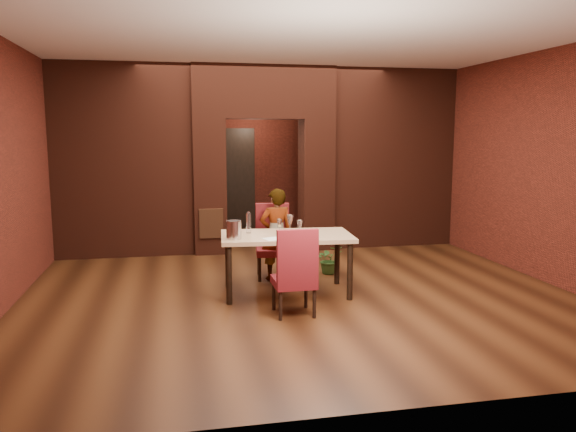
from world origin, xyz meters
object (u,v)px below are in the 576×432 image
Objects in this scene: wine_glass_a at (280,226)px; wine_glass_b at (290,224)px; chair_far at (273,242)px; wine_glass_c at (300,227)px; chair_near at (294,271)px; water_bottle at (249,222)px; dining_table at (287,264)px; potted_plant at (329,259)px; person_seated at (276,234)px; wine_bucket at (234,230)px.

wine_glass_b is at bearing 18.19° from wine_glass_a.
wine_glass_b is at bearing -73.84° from chair_far.
wine_glass_b is 0.22m from wine_glass_c.
chair_near is 1.19m from water_bottle.
wine_glass_b is 0.82× the size of water_bottle.
wine_glass_a is 0.81× the size of wine_glass_b.
dining_table is 1.23m from potted_plant.
chair_near reaches higher than dining_table.
wine_glass_c is (0.23, -0.15, 0.00)m from wine_glass_a.
chair_far is 0.81× the size of person_seated.
wine_glass_c is at bearing -108.10° from chair_near.
water_bottle is at bearing -151.95° from potted_plant.
wine_glass_a is (-0.07, -0.63, 0.22)m from person_seated.
wine_glass_b reaches higher than potted_plant.
water_bottle is 1.62m from potted_plant.
water_bottle is (-0.39, 0.11, 0.05)m from wine_glass_a.
wine_bucket is at bearing -116.78° from chair_far.
person_seated is at bearing -60.97° from chair_far.
water_bottle reaches higher than wine_glass_b.
wine_bucket reaches higher than dining_table.
chair_near is 2.40× the size of potted_plant.
dining_table is 9.03× the size of wine_glass_a.
wine_glass_b is at bearing 23.48° from wine_bucket.
water_bottle is (0.23, 0.39, 0.02)m from wine_bucket.
wine_glass_b reaches higher than dining_table.
water_bottle reaches higher than potted_plant.
chair_far reaches higher than dining_table.
wine_glass_b is at bearing -100.19° from chair_near.
chair_near is 0.78× the size of person_seated.
chair_far reaches higher than wine_glass_c.
water_bottle reaches higher than chair_near.
chair_far and water_bottle have the same top height.
dining_table is 8.94× the size of wine_glass_c.
chair_far is at bearing 54.61° from water_bottle.
person_seated reaches higher than wine_glass_a.
water_bottle is at bearing 164.77° from wine_glass_a.
wine_glass_b is (0.11, -0.66, 0.36)m from chair_far.
water_bottle reaches higher than dining_table.
wine_bucket is 0.82× the size of water_bottle.
chair_far is 4.62× the size of wine_bucket.
chair_far reaches higher than wine_glass_a.
chair_far is 1.04× the size of chair_near.
person_seated is at bearing 53.01° from wine_bucket.
water_bottle reaches higher than wine_bucket.
person_seated reaches higher than wine_bucket.
wine_bucket is 0.54× the size of potted_plant.
potted_plant is (0.67, 0.95, -0.66)m from wine_glass_c.
wine_glass_c is 0.67× the size of water_bottle.
chair_far is 3.80× the size of water_bottle.
wine_glass_c is at bearing -125.19° from potted_plant.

